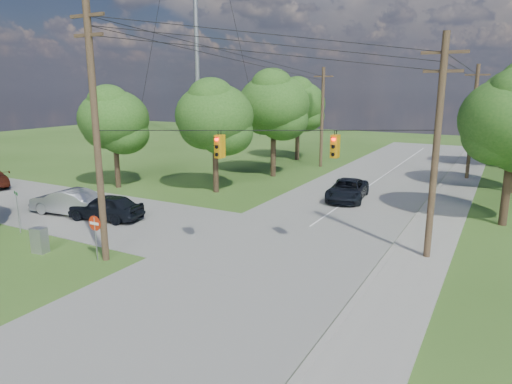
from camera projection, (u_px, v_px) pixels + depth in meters
The scene contains 20 objects.
ground at pixel (177, 282), 19.46m from camera, with size 140.00×140.00×0.00m, color #32531B.
main_road at pixel (271, 253), 22.78m from camera, with size 10.00×100.00×0.03m, color gray.
sidewalk_east at pixel (410, 279), 19.61m from camera, with size 2.60×100.00×0.12m, color gray.
pole_sw at pixel (96, 130), 20.55m from camera, with size 2.00×0.32×12.00m.
pole_ne at pixel (436, 146), 20.85m from camera, with size 2.00×0.32×10.50m.
pole_north_e at pixel (473, 122), 39.69m from camera, with size 2.00×0.32×10.00m.
pole_north_w at pixel (322, 117), 46.23m from camera, with size 2.00×0.32×10.00m.
power_lines at pixel (316, 68), 26.52m from camera, with size 13.93×29.62×4.93m.
traffic_signals at pixel (278, 146), 20.79m from camera, with size 4.91×3.27×1.05m.
tree_w_near at pixel (215, 116), 34.67m from camera, with size 6.00×6.00×8.40m.
tree_w_mid at pixel (274, 104), 40.87m from camera, with size 6.40×6.40×9.22m.
tree_w_far at pixel (298, 104), 50.42m from camera, with size 6.00×6.00×8.73m.
tree_e_far at pixel (508, 109), 45.11m from camera, with size 5.80×5.80×8.32m.
tree_cross_n at pixel (114, 119), 36.38m from camera, with size 5.60×5.60×7.91m.
car_cross_dark at pixel (106, 207), 28.26m from camera, with size 1.91×4.75×1.62m, color black.
car_cross_silver at pixel (67, 202), 29.51m from camera, with size 1.76×5.04×1.66m, color #A3A5AA.
car_main_north at pixel (347, 190), 33.26m from camera, with size 2.48×5.38×1.49m, color black.
control_cabinet at pixel (39, 240), 22.75m from camera, with size 0.72×0.52×1.30m, color #97999D.
do_not_enter_sign at pixel (95, 228), 21.52m from camera, with size 0.74×0.08×2.22m.
street_name_sign at pixel (17, 206), 25.60m from camera, with size 0.69×0.29×2.43m.
Camera 1 is at (11.70, -14.19, 8.15)m, focal length 32.00 mm.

